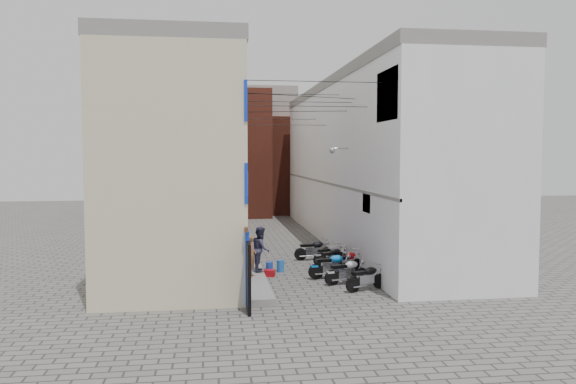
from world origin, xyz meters
name	(u,v)px	position (x,y,z in m)	size (l,w,h in m)	color
ground	(325,305)	(0.00, 0.00, 0.00)	(90.00, 90.00, 0.00)	#595654
plinth	(241,242)	(-2.05, 13.00, 0.12)	(0.90, 26.00, 0.25)	gray
building_left	(186,163)	(-4.98, 12.95, 4.50)	(5.10, 27.00, 9.00)	beige
building_right	(366,162)	(5.00, 13.00, 4.51)	(5.94, 26.00, 9.00)	white
building_far_brick_left	(232,154)	(-2.00, 28.00, 5.00)	(6.00, 6.00, 10.00)	maroon
building_far_brick_right	(289,166)	(3.00, 30.00, 4.00)	(5.00, 6.00, 8.00)	maroon
building_far_concrete	(251,149)	(0.00, 34.00, 5.50)	(8.00, 5.00, 11.00)	gray
far_shopfront	(259,203)	(0.00, 25.20, 1.20)	(2.00, 0.30, 2.40)	black
overhead_wires	(292,106)	(0.00, 7.64, 7.12)	(5.80, 13.02, 1.32)	black
motorcycle_a	(367,276)	(1.90, 1.76, 0.51)	(0.56, 1.77, 1.02)	black
motorcycle_b	(347,270)	(1.43, 2.85, 0.53)	(0.58, 1.84, 1.06)	#B8B8BE
motorcycle_c	(332,264)	(1.07, 3.90, 0.56)	(0.61, 1.94, 1.12)	blue
motorcycle_d	(347,261)	(1.90, 4.69, 0.53)	(0.58, 1.83, 1.06)	#B70D0F
motorcycle_e	(334,256)	(1.61, 5.93, 0.49)	(0.54, 1.71, 0.99)	black
motorcycle_f	(329,253)	(1.59, 6.77, 0.50)	(0.54, 1.72, 1.00)	#B1B1B6
motorcycle_g	(313,249)	(1.06, 7.84, 0.53)	(0.58, 1.83, 1.06)	black
person_a	(251,256)	(-2.16, 3.48, 1.05)	(0.59, 0.39, 1.61)	brown
person_b	(261,249)	(-1.70, 4.48, 1.14)	(0.87, 0.68, 1.79)	#33324B
water_jug_near	(269,268)	(-1.28, 5.20, 0.23)	(0.30, 0.30, 0.46)	#2242AA
water_jug_far	(281,266)	(-0.79, 5.41, 0.24)	(0.31, 0.31, 0.49)	blue
red_crate	(269,273)	(-1.35, 4.56, 0.13)	(0.43, 0.32, 0.27)	#A30B13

